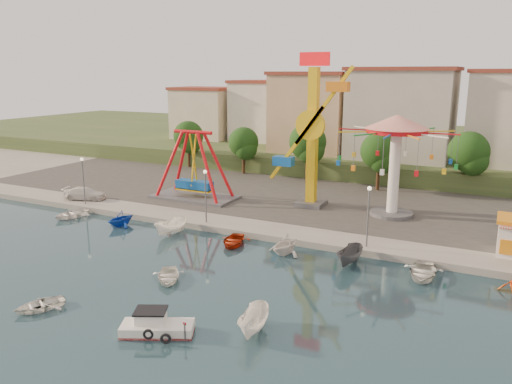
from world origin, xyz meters
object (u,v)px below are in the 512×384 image
Objects in this scene: kamikaze_tower at (315,135)px; rowboat_a at (168,276)px; skiff at (254,322)px; wave_swinger at (396,143)px; cabin_motorboat at (156,327)px; van at (85,193)px; pirate_ship_ride at (194,166)px.

kamikaze_tower reaches higher than rowboat_a.
wave_swinger is at bearing 75.04° from skiff.
cabin_motorboat is 0.93× the size of van.
van is (-21.79, 13.75, 0.95)m from rowboat_a.
rowboat_a is 25.78m from van.
cabin_motorboat reaches higher than rowboat_a.
skiff is 0.78× the size of van.
van is at bearing 140.58° from skiff.
kamikaze_tower is (13.77, 2.64, 4.12)m from pirate_ship_ride.
wave_swinger is at bearing 7.44° from pirate_ship_ride.
pirate_ship_ride is 14.61m from kamikaze_tower.
rowboat_a is at bearing -61.92° from pirate_ship_ride.
kamikaze_tower is 24.19m from rowboat_a.
pirate_ship_ride reaches higher than rowboat_a.
rowboat_a is at bearing -117.12° from wave_swinger.
pirate_ship_ride is at bearing 120.00° from skiff.
wave_swinger is 31.43m from cabin_motorboat.
cabin_motorboat is 1.33× the size of rowboat_a.
pirate_ship_ride is 2.93× the size of rowboat_a.
kamikaze_tower reaches higher than cabin_motorboat.
pirate_ship_ride is 31.27m from skiff.
skiff reaches higher than cabin_motorboat.
van is at bearing -160.54° from kamikaze_tower.
wave_swinger is 35.37m from van.
van is at bearing -164.82° from wave_swinger.
kamikaze_tower is 8.56m from wave_swinger.
pirate_ship_ride is at bearing -172.56° from wave_swinger.
kamikaze_tower reaches higher than wave_swinger.
wave_swinger reaches higher than pirate_ship_ride.
skiff is at bearing -50.45° from pirate_ship_ride.
skiff is at bearing 1.02° from cabin_motorboat.
wave_swinger is (8.55, 0.28, -0.31)m from kamikaze_tower.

